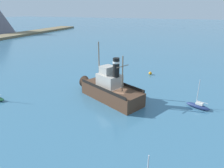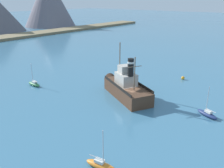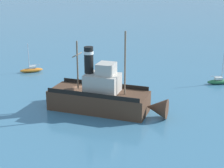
% 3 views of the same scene
% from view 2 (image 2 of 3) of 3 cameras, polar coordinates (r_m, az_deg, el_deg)
% --- Properties ---
extents(ground_plane, '(600.00, 600.00, 0.00)m').
position_cam_2_polar(ground_plane, '(43.59, 4.56, -4.14)').
color(ground_plane, teal).
extents(old_tugboat, '(9.62, 14.34, 9.90)m').
position_cam_2_polar(old_tugboat, '(45.13, 3.29, -0.73)').
color(old_tugboat, '#4C3323').
rests_on(old_tugboat, ground).
extents(sailboat_green, '(1.18, 3.82, 4.90)m').
position_cam_2_polar(sailboat_green, '(53.53, -18.23, 0.04)').
color(sailboat_green, '#286B3D').
rests_on(sailboat_green, ground).
extents(sailboat_orange, '(1.75, 3.93, 4.90)m').
position_cam_2_polar(sailboat_orange, '(27.67, -2.68, -18.88)').
color(sailboat_orange, orange).
rests_on(sailboat_orange, ground).
extents(sailboat_navy, '(2.48, 3.93, 4.90)m').
position_cam_2_polar(sailboat_navy, '(40.92, 21.92, -6.66)').
color(sailboat_navy, navy).
rests_on(sailboat_navy, ground).
extents(mooring_buoy, '(0.78, 0.78, 0.78)m').
position_cam_2_polar(mooring_buoy, '(57.15, 16.70, 1.42)').
color(mooring_buoy, orange).
rests_on(mooring_buoy, ground).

